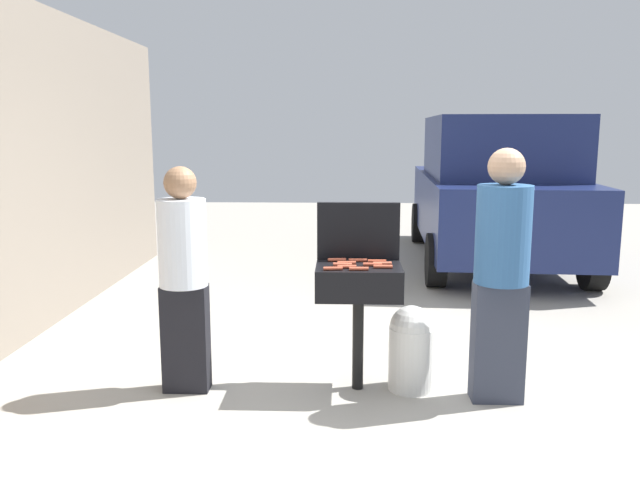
# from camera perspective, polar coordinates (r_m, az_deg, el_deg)

# --- Properties ---
(ground_plane) EXTENTS (24.00, 24.00, 0.00)m
(ground_plane) POSITION_cam_1_polar(r_m,az_deg,el_deg) (4.64, 5.25, -13.68)
(ground_plane) COLOR #9E998E
(bbq_grill) EXTENTS (0.60, 0.44, 0.91)m
(bbq_grill) POSITION_cam_1_polar(r_m,az_deg,el_deg) (4.52, 3.46, -4.06)
(bbq_grill) COLOR black
(bbq_grill) RESTS_ON ground
(grill_lid_open) EXTENTS (0.60, 0.05, 0.42)m
(grill_lid_open) POSITION_cam_1_polar(r_m,az_deg,el_deg) (4.66, 3.43, 0.79)
(grill_lid_open) COLOR black
(grill_lid_open) RESTS_ON bbq_grill
(hot_dog_0) EXTENTS (0.13, 0.03, 0.03)m
(hot_dog_0) POSITION_cam_1_polar(r_m,az_deg,el_deg) (4.39, 2.41, -2.39)
(hot_dog_0) COLOR #B74C33
(hot_dog_0) RESTS_ON bbq_grill
(hot_dog_1) EXTENTS (0.13, 0.03, 0.03)m
(hot_dog_1) POSITION_cam_1_polar(r_m,az_deg,el_deg) (4.41, 5.64, -2.37)
(hot_dog_1) COLOR #B74C33
(hot_dog_1) RESTS_ON bbq_grill
(hot_dog_2) EXTENTS (0.13, 0.03, 0.03)m
(hot_dog_2) POSITION_cam_1_polar(r_m,az_deg,el_deg) (4.61, 3.38, -1.81)
(hot_dog_2) COLOR #B74C33
(hot_dog_2) RESTS_ON bbq_grill
(hot_dog_3) EXTENTS (0.13, 0.04, 0.03)m
(hot_dog_3) POSITION_cam_1_polar(r_m,az_deg,el_deg) (4.61, 1.52, -1.78)
(hot_dog_3) COLOR #B74C33
(hot_dog_3) RESTS_ON bbq_grill
(hot_dog_4) EXTENTS (0.13, 0.03, 0.03)m
(hot_dog_4) POSITION_cam_1_polar(r_m,az_deg,el_deg) (4.51, 2.39, -2.05)
(hot_dog_4) COLOR #B74C33
(hot_dog_4) RESTS_ON bbq_grill
(hot_dog_5) EXTENTS (0.13, 0.03, 0.03)m
(hot_dog_5) POSITION_cam_1_polar(r_m,az_deg,el_deg) (4.51, 5.58, -2.09)
(hot_dog_5) COLOR #C6593D
(hot_dog_5) RESTS_ON bbq_grill
(hot_dog_6) EXTENTS (0.13, 0.04, 0.03)m
(hot_dog_6) POSITION_cam_1_polar(r_m,az_deg,el_deg) (4.46, 2.02, -2.20)
(hot_dog_6) COLOR #C6593D
(hot_dog_6) RESTS_ON bbq_grill
(hot_dog_7) EXTENTS (0.13, 0.04, 0.03)m
(hot_dog_7) POSITION_cam_1_polar(r_m,az_deg,el_deg) (4.33, 1.16, -2.56)
(hot_dog_7) COLOR #B74C33
(hot_dog_7) RESTS_ON bbq_grill
(hot_dog_8) EXTENTS (0.13, 0.03, 0.03)m
(hot_dog_8) POSITION_cam_1_polar(r_m,az_deg,el_deg) (4.47, 4.70, -2.19)
(hot_dog_8) COLOR #B74C33
(hot_dog_8) RESTS_ON bbq_grill
(hot_dog_9) EXTENTS (0.13, 0.03, 0.03)m
(hot_dog_9) POSITION_cam_1_polar(r_m,az_deg,el_deg) (4.33, 3.48, -2.57)
(hot_dog_9) COLOR #B74C33
(hot_dog_9) RESTS_ON bbq_grill
(hot_dog_10) EXTENTS (0.13, 0.03, 0.03)m
(hot_dog_10) POSITION_cam_1_polar(r_m,az_deg,el_deg) (4.58, 5.10, -1.90)
(hot_dog_10) COLOR #AD4228
(hot_dog_10) RESTS_ON bbq_grill
(propane_tank) EXTENTS (0.32, 0.32, 0.62)m
(propane_tank) POSITION_cam_1_polar(r_m,az_deg,el_deg) (4.67, 8.13, -9.35)
(propane_tank) COLOR silver
(propane_tank) RESTS_ON ground
(person_left) EXTENTS (0.34, 0.34, 1.60)m
(person_left) POSITION_cam_1_polar(r_m,az_deg,el_deg) (4.56, -12.08, -2.77)
(person_left) COLOR black
(person_left) RESTS_ON ground
(person_right) EXTENTS (0.36, 0.36, 1.73)m
(person_right) POSITION_cam_1_polar(r_m,az_deg,el_deg) (4.45, 15.88, -2.33)
(person_right) COLOR #333847
(person_right) RESTS_ON ground
(parked_minivan) EXTENTS (2.22, 4.49, 2.02)m
(parked_minivan) POSITION_cam_1_polar(r_m,az_deg,el_deg) (9.17, 15.23, 4.35)
(parked_minivan) COLOR navy
(parked_minivan) RESTS_ON ground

